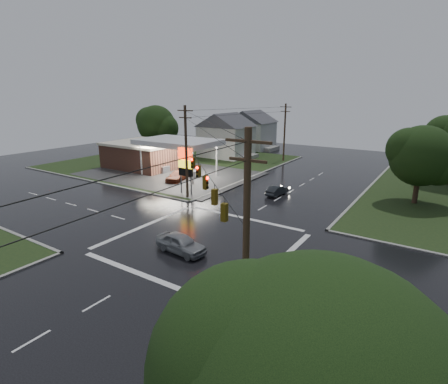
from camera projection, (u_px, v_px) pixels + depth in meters
The scene contains 15 objects.
ground at pixel (204, 241), 30.11m from camera, with size 120.00×120.00×0.00m, color black.
grass_nw at pixel (174, 162), 64.72m from camera, with size 36.00×36.00×0.08m, color black.
gas_station at pixel (150, 153), 58.80m from camera, with size 26.20×18.00×5.60m.
pylon_sign at pixel (185, 163), 43.00m from camera, with size 2.00×0.35×6.00m.
utility_pole_nw at pixel (186, 151), 41.20m from camera, with size 2.20×0.32×11.00m.
utility_pole_se at pixel (246, 244), 15.90m from camera, with size 2.20×0.32×11.00m.
utility_pole_n at pixel (285, 132), 64.19m from camera, with size 2.20×0.32×10.50m.
traffic_signals at pixel (203, 168), 28.31m from camera, with size 26.87×26.87×1.47m.
house_near at pixel (226, 135), 68.91m from camera, with size 11.05×8.48×8.60m.
house_far at pixel (251, 129), 79.09m from camera, with size 11.05×8.48×8.60m.
tree_nw_behind at pixel (157, 125), 70.39m from camera, with size 8.93×7.60×10.00m.
tree_ne_near at pixel (423, 156), 38.83m from camera, with size 7.99×6.80×8.98m.
car_north at pixel (277, 190), 43.65m from camera, with size 1.30×3.72×1.22m, color #1F2327.
car_crossing at pixel (181, 243), 27.92m from camera, with size 1.82×4.51×1.54m, color gray.
car_pump at pixel (178, 176), 50.76m from camera, with size 2.05×5.04×1.46m, color #602816.
Camera 1 is at (16.68, -22.30, 12.36)m, focal length 28.00 mm.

